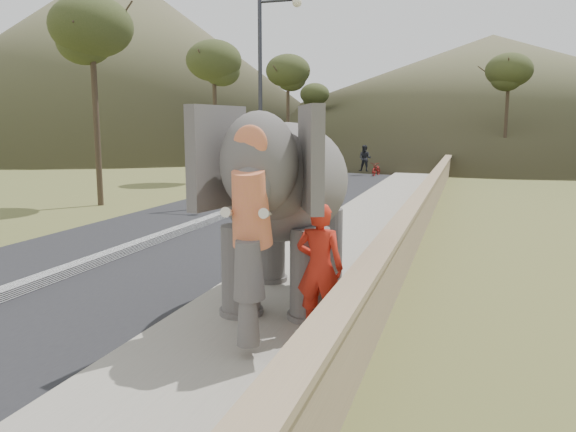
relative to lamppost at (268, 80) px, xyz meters
name	(u,v)px	position (x,y,z in m)	size (l,w,h in m)	color
ground	(172,419)	(4.69, -16.09, -4.87)	(160.00, 160.00, 0.00)	olive
road	(191,230)	(-0.31, -6.09, -4.86)	(7.00, 120.00, 0.03)	black
median	(190,227)	(-0.31, -6.09, -4.76)	(0.35, 120.00, 0.22)	black
walkway	(353,238)	(4.69, -6.09, -4.80)	(3.00, 120.00, 0.15)	#9E9687
parapet	(415,224)	(6.34, -6.09, -4.32)	(0.30, 120.00, 1.10)	tan
lamppost	(268,80)	(0.00, 0.00, 0.00)	(1.76, 0.36, 8.00)	#28282D
signboard	(266,165)	(0.19, -0.80, -3.23)	(0.60, 0.08, 2.40)	#2D2D33
hill_left	(117,59)	(-33.31, 38.91, 6.13)	(60.00, 60.00, 22.00)	brown
hill_far	(490,93)	(9.69, 53.91, 2.13)	(80.00, 80.00, 14.00)	brown
elephant_and_man	(288,208)	(4.71, -12.04, -3.13)	(2.73, 4.67, 3.22)	#66605C
motorcyclist	(370,163)	(1.75, 13.98, -4.10)	(1.53, 1.63, 1.91)	maroon
trees	(431,113)	(5.41, 12.41, -1.06)	(47.38, 43.23, 8.42)	#473828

